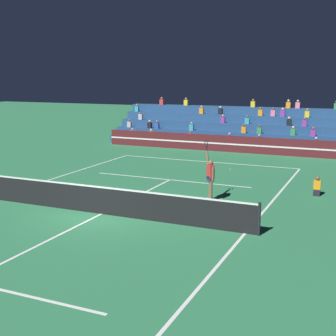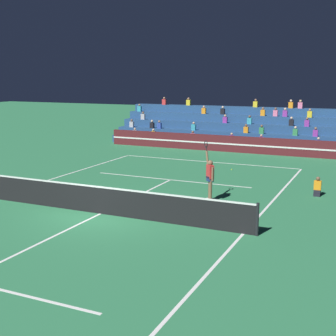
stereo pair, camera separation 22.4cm
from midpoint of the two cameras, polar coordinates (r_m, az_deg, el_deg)
The scene contains 8 objects.
ground_plane at distance 17.81m, azimuth -7.86°, elevation -5.54°, with size 120.00×120.00×0.00m, color #2D7A4C.
court_lines at distance 17.80m, azimuth -7.86°, elevation -5.53°, with size 11.10×23.90×0.01m.
tennis_net at distance 17.66m, azimuth -7.91°, elevation -3.85°, with size 12.00×0.10×1.10m.
sponsor_banner_wall at distance 32.13m, azimuth 7.61°, elevation 2.94°, with size 18.00×0.26×1.10m.
bleacher_stand at distance 35.69m, azimuth 9.43°, elevation 4.46°, with size 19.37×4.75×3.38m.
ball_kid_courtside at distance 21.17m, azimuth 18.05°, elevation -2.38°, with size 0.30×0.36×0.84m.
tennis_player at distance 19.28m, azimuth 5.47°, elevation -1.16°, with size 0.67×0.72×2.50m.
tennis_ball at distance 25.95m, azimuth 8.01°, elevation -0.17°, with size 0.07×0.07×0.07m, color #C6DB33.
Camera 2 is at (9.32, -14.32, 5.08)m, focal length 50.00 mm.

